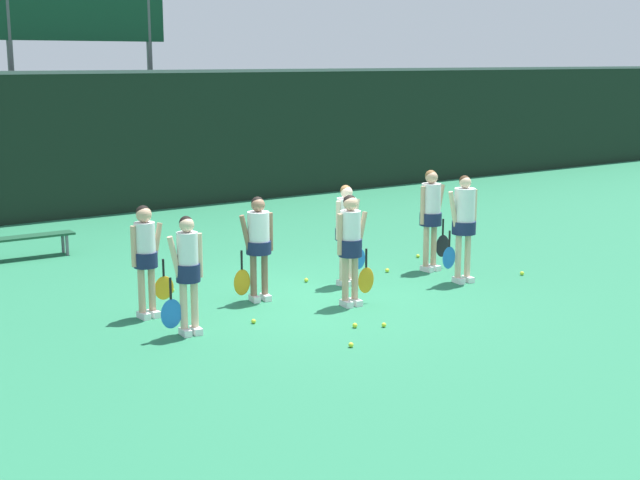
{
  "coord_description": "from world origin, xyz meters",
  "views": [
    {
      "loc": [
        -7.64,
        -10.93,
        3.64
      ],
      "look_at": [
        -0.0,
        0.06,
        0.91
      ],
      "focal_mm": 50.0,
      "sensor_mm": 36.0,
      "label": 1
    }
  ],
  "objects_px": {
    "player_1": "(351,241)",
    "tennis_ball_3": "(387,270)",
    "tennis_ball_5": "(306,280)",
    "player_6": "(431,211)",
    "tennis_ball_0": "(254,321)",
    "tennis_ball_2": "(522,273)",
    "player_3": "(146,252)",
    "player_4": "(258,240)",
    "player_5": "(347,227)",
    "tennis_ball_6": "(355,325)",
    "player_0": "(187,267)",
    "scoreboard": "(81,22)",
    "bench_courtside": "(26,239)",
    "player_2": "(464,219)",
    "tennis_ball_8": "(351,345)",
    "tennis_ball_7": "(384,325)",
    "tennis_ball_1": "(418,256)",
    "tennis_ball_4": "(172,290)"
  },
  "relations": [
    {
      "from": "scoreboard",
      "to": "player_6",
      "type": "xyz_separation_m",
      "value": [
        2.35,
        -10.13,
        -3.47
      ]
    },
    {
      "from": "player_3",
      "to": "tennis_ball_5",
      "type": "relative_size",
      "value": 23.51
    },
    {
      "from": "player_0",
      "to": "player_6",
      "type": "xyz_separation_m",
      "value": [
        5.13,
        0.93,
        0.12
      ]
    },
    {
      "from": "player_5",
      "to": "tennis_ball_7",
      "type": "xyz_separation_m",
      "value": [
        -0.98,
        -2.2,
        -0.93
      ]
    },
    {
      "from": "player_3",
      "to": "player_4",
      "type": "bearing_deg",
      "value": -8.75
    },
    {
      "from": "player_3",
      "to": "tennis_ball_8",
      "type": "distance_m",
      "value": 3.31
    },
    {
      "from": "tennis_ball_7",
      "to": "player_3",
      "type": "bearing_deg",
      "value": 136.82
    },
    {
      "from": "player_1",
      "to": "tennis_ball_3",
      "type": "height_order",
      "value": "player_1"
    },
    {
      "from": "player_5",
      "to": "tennis_ball_3",
      "type": "distance_m",
      "value": 1.46
    },
    {
      "from": "bench_courtside",
      "to": "player_5",
      "type": "xyz_separation_m",
      "value": [
        3.71,
        -4.97,
        0.6
      ]
    },
    {
      "from": "tennis_ball_0",
      "to": "tennis_ball_2",
      "type": "xyz_separation_m",
      "value": [
        5.23,
        -0.18,
        0.0
      ]
    },
    {
      "from": "player_2",
      "to": "tennis_ball_3",
      "type": "height_order",
      "value": "player_2"
    },
    {
      "from": "player_2",
      "to": "tennis_ball_0",
      "type": "relative_size",
      "value": 27.0
    },
    {
      "from": "scoreboard",
      "to": "tennis_ball_2",
      "type": "relative_size",
      "value": 81.46
    },
    {
      "from": "tennis_ball_3",
      "to": "tennis_ball_5",
      "type": "distance_m",
      "value": 1.56
    },
    {
      "from": "player_3",
      "to": "player_4",
      "type": "distance_m",
      "value": 1.78
    },
    {
      "from": "player_1",
      "to": "tennis_ball_2",
      "type": "relative_size",
      "value": 23.8
    },
    {
      "from": "scoreboard",
      "to": "tennis_ball_8",
      "type": "distance_m",
      "value": 13.59
    },
    {
      "from": "scoreboard",
      "to": "player_6",
      "type": "relative_size",
      "value": 3.25
    },
    {
      "from": "tennis_ball_4",
      "to": "tennis_ball_8",
      "type": "bearing_deg",
      "value": -79.98
    },
    {
      "from": "tennis_ball_0",
      "to": "player_2",
      "type": "bearing_deg",
      "value": 0.98
    },
    {
      "from": "player_6",
      "to": "player_0",
      "type": "bearing_deg",
      "value": -171.73
    },
    {
      "from": "tennis_ball_0",
      "to": "player_3",
      "type": "bearing_deg",
      "value": 133.36
    },
    {
      "from": "tennis_ball_6",
      "to": "player_3",
      "type": "bearing_deg",
      "value": 135.08
    },
    {
      "from": "scoreboard",
      "to": "player_4",
      "type": "xyz_separation_m",
      "value": [
        -1.13,
        -10.12,
        -3.57
      ]
    },
    {
      "from": "player_3",
      "to": "tennis_ball_2",
      "type": "xyz_separation_m",
      "value": [
        6.31,
        -1.32,
        -0.92
      ]
    },
    {
      "from": "player_0",
      "to": "tennis_ball_2",
      "type": "height_order",
      "value": "player_0"
    },
    {
      "from": "player_5",
      "to": "tennis_ball_8",
      "type": "xyz_separation_m",
      "value": [
        -1.88,
        -2.64,
        -0.93
      ]
    },
    {
      "from": "player_3",
      "to": "player_4",
      "type": "xyz_separation_m",
      "value": [
        1.77,
        -0.13,
        -0.01
      ]
    },
    {
      "from": "tennis_ball_6",
      "to": "player_0",
      "type": "bearing_deg",
      "value": 152.35
    },
    {
      "from": "player_4",
      "to": "tennis_ball_8",
      "type": "relative_size",
      "value": 23.97
    },
    {
      "from": "scoreboard",
      "to": "tennis_ball_7",
      "type": "distance_m",
      "value": 13.11
    },
    {
      "from": "player_5",
      "to": "player_6",
      "type": "bearing_deg",
      "value": -9.77
    },
    {
      "from": "player_0",
      "to": "tennis_ball_8",
      "type": "relative_size",
      "value": 24.05
    },
    {
      "from": "tennis_ball_8",
      "to": "tennis_ball_6",
      "type": "bearing_deg",
      "value": 49.6
    },
    {
      "from": "scoreboard",
      "to": "player_4",
      "type": "height_order",
      "value": "scoreboard"
    },
    {
      "from": "player_2",
      "to": "tennis_ball_6",
      "type": "relative_size",
      "value": 25.62
    },
    {
      "from": "bench_courtside",
      "to": "tennis_ball_3",
      "type": "relative_size",
      "value": 24.84
    },
    {
      "from": "player_2",
      "to": "tennis_ball_3",
      "type": "xyz_separation_m",
      "value": [
        -0.59,
        1.24,
        -1.02
      ]
    },
    {
      "from": "tennis_ball_6",
      "to": "tennis_ball_7",
      "type": "distance_m",
      "value": 0.4
    },
    {
      "from": "player_4",
      "to": "tennis_ball_8",
      "type": "height_order",
      "value": "player_4"
    },
    {
      "from": "tennis_ball_8",
      "to": "player_3",
      "type": "bearing_deg",
      "value": 119.62
    },
    {
      "from": "tennis_ball_1",
      "to": "tennis_ball_4",
      "type": "relative_size",
      "value": 0.98
    },
    {
      "from": "player_5",
      "to": "tennis_ball_6",
      "type": "distance_m",
      "value": 2.57
    },
    {
      "from": "player_6",
      "to": "tennis_ball_8",
      "type": "relative_size",
      "value": 26.35
    },
    {
      "from": "player_1",
      "to": "tennis_ball_3",
      "type": "bearing_deg",
      "value": 40.91
    },
    {
      "from": "player_2",
      "to": "tennis_ball_5",
      "type": "height_order",
      "value": "player_2"
    },
    {
      "from": "player_1",
      "to": "tennis_ball_8",
      "type": "distance_m",
      "value": 2.21
    },
    {
      "from": "player_6",
      "to": "tennis_ball_5",
      "type": "distance_m",
      "value": 2.52
    },
    {
      "from": "tennis_ball_0",
      "to": "tennis_ball_7",
      "type": "distance_m",
      "value": 1.82
    }
  ]
}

